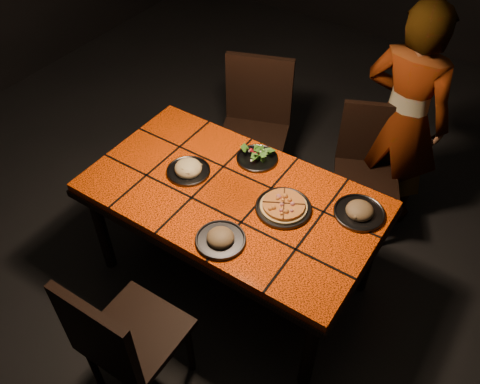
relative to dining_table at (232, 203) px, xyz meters
The scene contains 11 objects.
room_shell 0.83m from the dining_table, ahead, with size 6.04×7.04×3.08m.
dining_table is the anchor object (origin of this frame).
chair_near 0.92m from the dining_table, 90.31° to the right, with size 0.44×0.44×0.96m.
chair_far_left 0.89m from the dining_table, 113.93° to the left, with size 0.59×0.59×1.01m.
chair_far_right 1.03m from the dining_table, 64.56° to the left, with size 0.54×0.54×0.90m.
diner 1.24m from the dining_table, 63.83° to the left, with size 0.57×0.38×1.57m, color brown.
plate_pizza 0.31m from the dining_table, 10.13° to the left, with size 0.34×0.34×0.04m.
plate_pasta 0.31m from the dining_table, behind, with size 0.25×0.25×0.08m.
plate_salad 0.33m from the dining_table, 96.01° to the left, with size 0.24×0.24×0.07m.
plate_mushroom_a 0.36m from the dining_table, 65.05° to the right, with size 0.26×0.26×0.08m.
plate_mushroom_b 0.69m from the dining_table, 20.52° to the left, with size 0.27×0.27×0.09m.
Camera 1 is at (1.12, -1.60, 2.70)m, focal length 38.00 mm.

